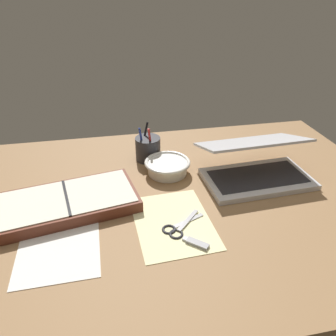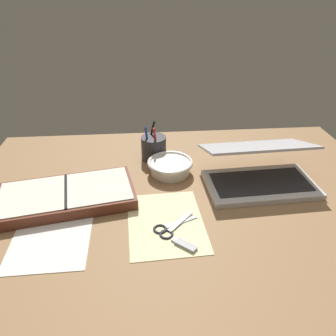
# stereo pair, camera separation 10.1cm
# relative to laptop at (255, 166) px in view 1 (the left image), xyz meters

# --- Properties ---
(desk_top) EXTENTS (1.40, 1.00, 0.02)m
(desk_top) POSITION_rel_laptop_xyz_m (-0.26, -0.06, -0.06)
(desk_top) COLOR #936D47
(desk_top) RESTS_ON ground
(laptop) EXTENTS (0.37, 0.28, 0.15)m
(laptop) POSITION_rel_laptop_xyz_m (0.00, 0.00, 0.00)
(laptop) COLOR silver
(laptop) RESTS_ON desk_top
(bowl) EXTENTS (0.16, 0.16, 0.05)m
(bowl) POSITION_rel_laptop_xyz_m (-0.29, 0.09, -0.02)
(bowl) COLOR silver
(bowl) RESTS_ON desk_top
(pen_cup) EXTENTS (0.09, 0.09, 0.14)m
(pen_cup) POSITION_rel_laptop_xyz_m (-0.34, 0.20, -0.00)
(pen_cup) COLOR #28282D
(pen_cup) RESTS_ON desk_top
(planner) EXTENTS (0.44, 0.28, 0.04)m
(planner) POSITION_rel_laptop_xyz_m (-0.62, -0.05, -0.03)
(planner) COLOR brown
(planner) RESTS_ON desk_top
(scissors) EXTENTS (0.13, 0.11, 0.01)m
(scissors) POSITION_rel_laptop_xyz_m (-0.32, -0.21, -0.04)
(scissors) COLOR #B7B7BC
(scissors) RESTS_ON desk_top
(paper_sheet_front) EXTENTS (0.22, 0.29, 0.00)m
(paper_sheet_front) POSITION_rel_laptop_xyz_m (-0.32, -0.18, -0.05)
(paper_sheet_front) COLOR #F4EFB2
(paper_sheet_front) RESTS_ON desk_top
(paper_sheet_beside_planner) EXTENTS (0.21, 0.24, 0.00)m
(paper_sheet_beside_planner) POSITION_rel_laptop_xyz_m (-0.63, -0.22, -0.05)
(paper_sheet_beside_planner) COLOR white
(paper_sheet_beside_planner) RESTS_ON desk_top
(usb_drive) EXTENTS (0.06, 0.06, 0.01)m
(usb_drive) POSITION_rel_laptop_xyz_m (-0.28, -0.28, -0.04)
(usb_drive) COLOR #99999E
(usb_drive) RESTS_ON desk_top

